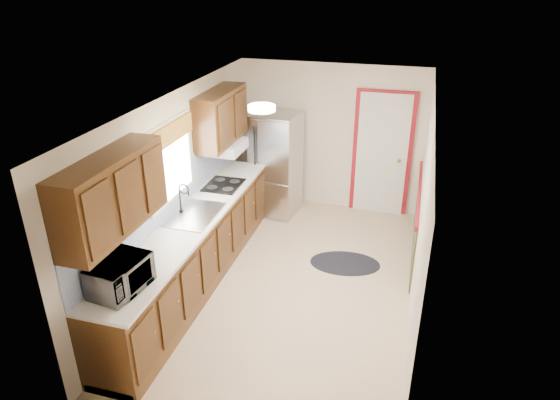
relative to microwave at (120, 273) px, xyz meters
The scene contains 8 objects.
room_shell 2.20m from the microwave, 56.92° to the left, with size 3.20×5.20×2.52m.
kitchen_run 1.59m from the microwave, 91.30° to the left, with size 0.63×4.00×2.20m.
back_wall_trim 4.61m from the microwave, 61.58° to the left, with size 1.12×2.30×2.08m.
ceiling_fixture 2.24m from the microwave, 61.28° to the left, with size 0.30×0.30×0.06m, color #FFD88C.
microwave is the anchor object (origin of this frame).
refrigerator 3.88m from the microwave, 83.88° to the left, with size 0.77×0.75×1.68m.
rug 3.29m from the microwave, 54.50° to the left, with size 0.97×0.62×0.01m, color black.
cooktop 2.60m from the microwave, 89.78° to the left, with size 0.48×0.57×0.02m, color black.
Camera 1 is at (1.33, -5.23, 3.76)m, focal length 32.00 mm.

